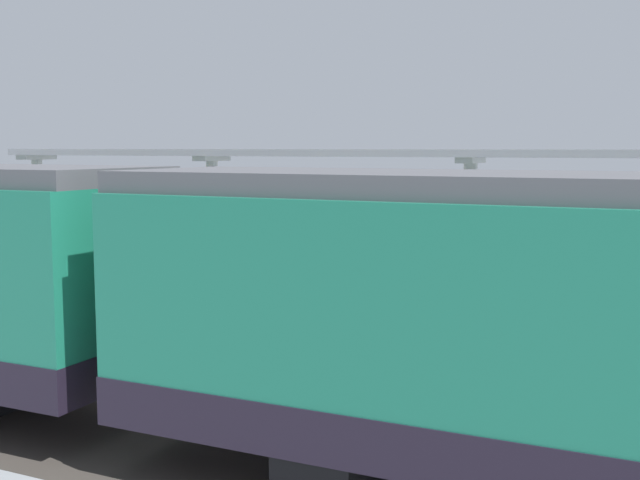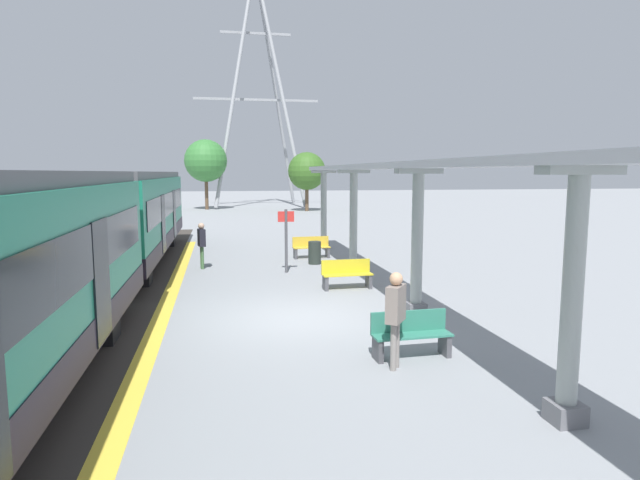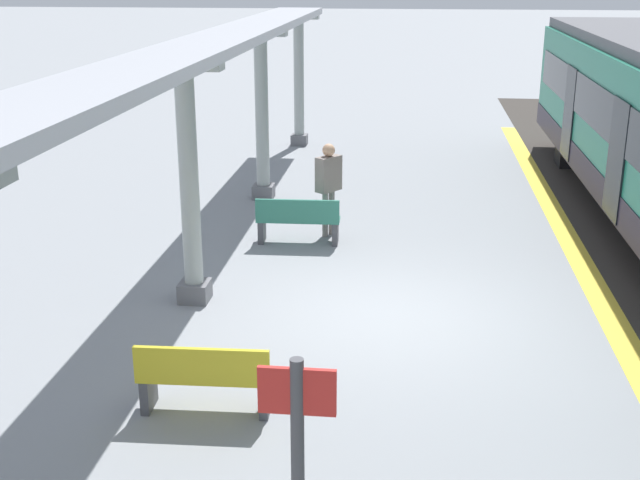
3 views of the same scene
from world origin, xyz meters
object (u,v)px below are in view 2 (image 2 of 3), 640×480
object	(u,v)px
canopy_pillar_second	(572,296)
trash_bin	(315,253)
canopy_pillar_fourth	(353,219)
passenger_by_the_benches	(396,309)
train_far_carriage	(134,215)
bench_mid_platform	(311,247)
bench_near_end	(411,334)
canopy_pillar_third	(417,242)
platform_info_sign	(286,235)
passenger_waiting_near_edge	(202,240)
bench_far_end	(347,274)
canopy_pillar_fifth	(324,209)

from	to	relation	value
canopy_pillar_second	trash_bin	world-z (taller)	canopy_pillar_second
canopy_pillar_fourth	passenger_by_the_benches	xyz separation A→B (m)	(-1.66, -9.60, -0.71)
train_far_carriage	bench_mid_platform	xyz separation A→B (m)	(6.86, -0.31, -1.39)
canopy_pillar_second	bench_near_end	size ratio (longest dim) A/B	2.34
bench_near_end	trash_bin	xyz separation A→B (m)	(0.01, 10.43, -0.01)
canopy_pillar_third	bench_near_end	bearing A→B (deg)	-112.60
bench_mid_platform	trash_bin	bearing A→B (deg)	-94.56
canopy_pillar_fourth	trash_bin	world-z (taller)	canopy_pillar_fourth
platform_info_sign	passenger_waiting_near_edge	size ratio (longest dim) A/B	1.32
trash_bin	passenger_by_the_benches	size ratio (longest dim) A/B	0.50
canopy_pillar_second	bench_near_end	bearing A→B (deg)	111.61
bench_far_end	canopy_pillar_third	bearing A→B (deg)	-73.11
canopy_pillar_fifth	platform_info_sign	distance (m)	6.21
platform_info_sign	passenger_by_the_benches	xyz separation A→B (m)	(0.77, -9.44, -0.24)
bench_near_end	trash_bin	bearing A→B (deg)	89.93
bench_near_end	train_far_carriage	bearing A→B (deg)	118.90
bench_mid_platform	passenger_by_the_benches	world-z (taller)	passenger_by_the_benches
canopy_pillar_third	bench_mid_platform	size ratio (longest dim) A/B	2.33
platform_info_sign	canopy_pillar_second	bearing A→B (deg)	-78.41
passenger_by_the_benches	canopy_pillar_third	bearing A→B (deg)	63.72
trash_bin	passenger_waiting_near_edge	xyz separation A→B (m)	(-4.16, -0.25, 0.61)
canopy_pillar_third	canopy_pillar_fifth	xyz separation A→B (m)	(0.00, 11.76, 0.00)
canopy_pillar_second	passenger_by_the_benches	distance (m)	3.01
passenger_waiting_near_edge	passenger_by_the_benches	bearing A→B (deg)	-71.16
trash_bin	train_far_carriage	bearing A→B (deg)	165.32
canopy_pillar_third	canopy_pillar_fifth	bearing A→B (deg)	90.00
canopy_pillar_fifth	passenger_waiting_near_edge	size ratio (longest dim) A/B	2.13
platform_info_sign	bench_mid_platform	bearing A→B (deg)	65.22
canopy_pillar_second	bench_near_end	xyz separation A→B (m)	(-1.17, 2.96, -1.36)
passenger_waiting_near_edge	canopy_pillar_fifth	bearing A→B (deg)	39.60
canopy_pillar_third	platform_info_sign	bearing A→B (deg)	111.83
bench_near_end	platform_info_sign	bearing A→B (deg)	98.06
train_far_carriage	canopy_pillar_fourth	world-z (taller)	canopy_pillar_fourth
canopy_pillar_fifth	trash_bin	size ratio (longest dim) A/B	4.12
bench_far_end	passenger_by_the_benches	bearing A→B (deg)	-96.06
canopy_pillar_fifth	passenger_by_the_benches	distance (m)	15.24
canopy_pillar_second	train_far_carriage	bearing A→B (deg)	117.55
canopy_pillar_fourth	canopy_pillar_fifth	world-z (taller)	same
canopy_pillar_third	passenger_waiting_near_edge	xyz separation A→B (m)	(-5.32, 7.36, -0.76)
platform_info_sign	passenger_by_the_benches	world-z (taller)	platform_info_sign
canopy_pillar_second	canopy_pillar_third	world-z (taller)	same
bench_mid_platform	passenger_waiting_near_edge	size ratio (longest dim) A/B	0.91
canopy_pillar_fourth	train_far_carriage	bearing A→B (deg)	158.31
canopy_pillar_fifth	bench_mid_platform	bearing A→B (deg)	-111.16
canopy_pillar_second	bench_near_end	distance (m)	3.46
canopy_pillar_fourth	bench_mid_platform	size ratio (longest dim) A/B	2.33
canopy_pillar_fifth	canopy_pillar_third	bearing A→B (deg)	-90.00
canopy_pillar_fourth	platform_info_sign	distance (m)	2.48
bench_near_end	passenger_by_the_benches	distance (m)	0.98
passenger_by_the_benches	bench_far_end	bearing A→B (deg)	83.94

